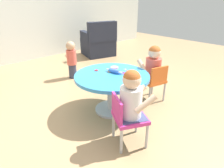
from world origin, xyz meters
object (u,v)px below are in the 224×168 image
child_chair_left (127,117)px  seated_child_left (132,96)px  seated_child_right (153,64)px  armchair_dark (99,43)px  toddler_standing (72,59)px  rolling_pin (114,71)px  craft_table (112,83)px  craft_scissors (128,71)px  child_chair_right (154,81)px

child_chair_left → seated_child_left: size_ratio=1.05×
seated_child_right → armchair_dark: armchair_dark is taller
armchair_dark → toddler_standing: (-1.32, -0.83, 0.05)m
seated_child_left → seated_child_right: same height
armchair_dark → toddler_standing: bearing=-147.7°
seated_child_left → rolling_pin: size_ratio=2.22×
child_chair_left → seated_child_right: size_ratio=1.05×
seated_child_left → craft_table: bearing=63.1°
seated_child_right → craft_scissors: bearing=164.7°
child_chair_left → rolling_pin: rolling_pin is taller
child_chair_right → armchair_dark: size_ratio=0.60×
toddler_standing → seated_child_right: bearing=-76.1°
armchair_dark → rolling_pin: bearing=-125.4°
seated_child_left → rolling_pin: (0.35, 0.59, -0.00)m
child_chair_right → craft_scissors: bearing=159.1°
seated_child_right → child_chair_right: bearing=-105.1°
craft_table → seated_child_right: bearing=-14.6°
armchair_dark → rolling_pin: armchair_dark is taller
craft_scissors → seated_child_left: bearing=-135.2°
craft_table → craft_scissors: size_ratio=6.48×
seated_child_left → craft_scissors: size_ratio=3.59×
toddler_standing → rolling_pin: (-0.19, -1.30, 0.17)m
craft_table → child_chair_left: 0.65m
child_chair_right → seated_child_right: bearing=74.9°
child_chair_right → craft_table: bearing=161.8°
child_chair_right → rolling_pin: size_ratio=2.33×
toddler_standing → craft_scissors: (-0.02, -1.37, 0.15)m
armchair_dark → seated_child_left: bearing=-124.4°
child_chair_left → seated_child_left: 0.23m
child_chair_right → craft_scissors: child_chair_right is taller
rolling_pin → craft_scissors: size_ratio=1.62×
child_chair_left → seated_child_right: (0.94, 0.39, 0.23)m
child_chair_left → child_chair_right: same height
craft_table → seated_child_right: size_ratio=1.80×
child_chair_right → rolling_pin: rolling_pin is taller
craft_table → craft_scissors: (0.23, -0.05, 0.12)m
child_chair_left → seated_child_left: seated_child_left is taller
seated_child_left → armchair_dark: (1.86, 2.72, -0.22)m
seated_child_left → toddler_standing: bearing=74.0°
seated_child_right → seated_child_left: bearing=-155.8°
toddler_standing → rolling_pin: size_ratio=2.92×
toddler_standing → rolling_pin: 1.32m
armchair_dark → rolling_pin: (-1.51, -2.13, 0.22)m
craft_table → rolling_pin: size_ratio=4.00×
craft_scissors → toddler_standing: bearing=89.0°
craft_table → child_chair_left: size_ratio=1.72×
craft_scissors → craft_table: bearing=166.6°
rolling_pin → craft_scissors: rolling_pin is taller
seated_child_left → armchair_dark: 3.30m
toddler_standing → seated_child_left: bearing=-106.0°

